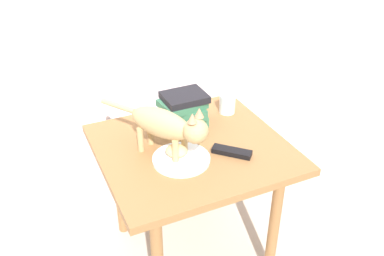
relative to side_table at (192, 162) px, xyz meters
name	(u,v)px	position (x,y,z in m)	size (l,w,h in m)	color
ground_plane	(192,248)	(0.00, 0.00, -0.49)	(6.00, 6.00, 0.00)	#B2A899
side_table	(192,162)	(0.00, 0.00, 0.00)	(0.72, 0.67, 0.57)	olive
plate	(181,159)	(-0.08, -0.08, 0.09)	(0.21, 0.21, 0.01)	white
bread_roll	(176,151)	(-0.09, -0.06, 0.12)	(0.08, 0.06, 0.05)	#E0BC7A
cat	(167,125)	(-0.11, -0.02, 0.21)	(0.29, 0.42, 0.23)	tan
book_stack	(183,109)	(0.04, 0.16, 0.15)	(0.20, 0.17, 0.14)	#336B4C
candle_jar	(227,105)	(0.25, 0.18, 0.12)	(0.07, 0.07, 0.08)	silver
tv_remote	(232,152)	(0.11, -0.12, 0.09)	(0.15, 0.04, 0.02)	black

